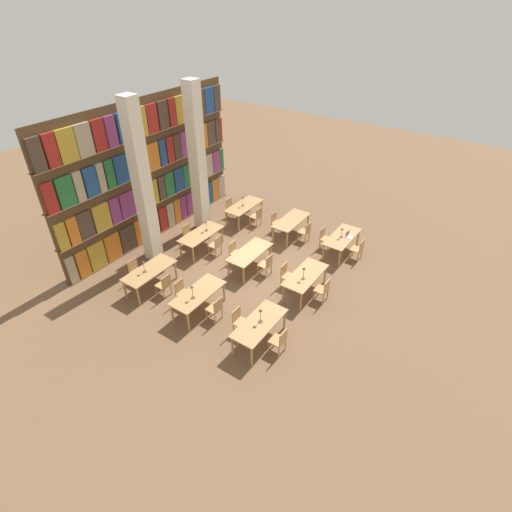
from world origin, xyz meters
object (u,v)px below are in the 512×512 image
at_px(chair_5, 325,238).
at_px(chair_6, 215,308).
at_px(chair_17, 231,207).
at_px(pillar_center, 197,160).
at_px(chair_2, 323,289).
at_px(reading_table_6, 150,272).
at_px(chair_0, 279,340).
at_px(desk_lamp_0, 261,313).
at_px(pillar_left, 142,185).
at_px(reading_table_1, 305,277).
at_px(chair_16, 257,216).
at_px(chair_8, 266,264).
at_px(desk_lamp_4, 143,265).
at_px(reading_table_4, 250,254).
at_px(desk_lamp_5, 206,224).
at_px(reading_table_0, 259,325).
at_px(chair_11, 276,222).
at_px(chair_15, 189,234).
at_px(chair_1, 240,321).
at_px(desk_lamp_1, 304,271).
at_px(chair_9, 235,252).
at_px(chair_10, 305,231).
at_px(reading_table_5, 291,222).
at_px(chair_13, 136,270).
at_px(reading_table_7, 201,235).
at_px(laptop, 349,236).
at_px(reading_table_8, 244,207).
at_px(chair_14, 216,245).
at_px(chair_4, 358,249).
at_px(desk_lamp_2, 342,231).
at_px(desk_lamp_6, 243,199).
at_px(reading_table_3, 198,295).
at_px(desk_lamp_3, 192,290).
at_px(reading_table_2, 342,238).
at_px(chair_7, 182,292).
at_px(chair_3, 287,275).

relative_size(chair_5, chair_6, 1.00).
bearing_deg(chair_17, pillar_center, -21.59).
height_order(chair_2, reading_table_6, chair_2).
bearing_deg(chair_0, desk_lamp_0, 84.39).
xyz_separation_m(pillar_left, reading_table_1, (1.38, -5.85, -2.32)).
bearing_deg(chair_6, chair_16, 22.14).
xyz_separation_m(pillar_center, chair_8, (-1.40, -4.23, -2.53)).
bearing_deg(desk_lamp_4, pillar_left, 40.17).
xyz_separation_m(reading_table_4, desk_lamp_5, (0.24, 2.26, 0.37)).
relative_size(reading_table_0, chair_11, 2.17).
height_order(pillar_left, chair_15, pillar_left).
bearing_deg(chair_1, desk_lamp_1, 163.59).
bearing_deg(chair_9, chair_10, 152.71).
bearing_deg(reading_table_5, chair_0, -152.57).
distance_m(pillar_center, chair_16, 3.46).
bearing_deg(chair_13, pillar_left, -155.54).
bearing_deg(chair_8, desk_lamp_0, -149.71).
bearing_deg(reading_table_7, laptop, -57.99).
height_order(chair_6, desk_lamp_4, desk_lamp_4).
bearing_deg(reading_table_8, chair_8, -133.01).
height_order(chair_9, chair_14, same).
distance_m(chair_4, chair_17, 6.02).
bearing_deg(chair_9, desk_lamp_2, 132.57).
relative_size(pillar_left, chair_14, 6.87).
height_order(chair_0, chair_2, same).
distance_m(chair_9, chair_10, 3.16).
bearing_deg(pillar_center, reading_table_5, -67.89).
bearing_deg(chair_5, pillar_center, -74.70).
relative_size(chair_11, chair_16, 1.00).
bearing_deg(chair_4, pillar_left, 123.17).
bearing_deg(chair_15, desk_lamp_6, 166.00).
relative_size(reading_table_1, reading_table_6, 1.00).
height_order(pillar_center, chair_15, pillar_center).
relative_size(desk_lamp_0, laptop, 1.51).
distance_m(laptop, reading_table_3, 6.34).
distance_m(reading_table_0, desk_lamp_3, 2.35).
bearing_deg(reading_table_0, desk_lamp_6, 39.80).
bearing_deg(desk_lamp_2, chair_14, 125.48).
distance_m(chair_15, reading_table_8, 2.91).
bearing_deg(reading_table_0, chair_9, 46.75).
relative_size(chair_14, chair_17, 1.00).
bearing_deg(desk_lamp_0, reading_table_8, 39.63).
xyz_separation_m(chair_13, chair_16, (5.65, -1.28, 0.00)).
distance_m(pillar_left, reading_table_2, 7.63).
bearing_deg(desk_lamp_4, chair_7, -83.21).
height_order(desk_lamp_0, chair_4, desk_lamp_0).
height_order(pillar_left, reading_table_0, pillar_left).
distance_m(chair_3, chair_17, 5.44).
xyz_separation_m(chair_2, desk_lamp_3, (-2.98, 3.00, 0.62)).
bearing_deg(chair_5, laptop, 99.48).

